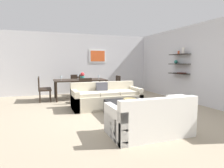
% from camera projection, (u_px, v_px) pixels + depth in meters
% --- Properties ---
extents(ground_plane, '(18.00, 18.00, 0.00)m').
position_uv_depth(ground_plane, '(111.00, 110.00, 5.80)').
color(ground_plane, tan).
extents(back_wall_unit, '(8.40, 0.09, 2.70)m').
position_uv_depth(back_wall_unit, '(92.00, 64.00, 9.05)').
color(back_wall_unit, silver).
rests_on(back_wall_unit, ground).
extents(right_wall_shelf_unit, '(0.34, 8.20, 2.70)m').
position_uv_depth(right_wall_shelf_unit, '(182.00, 64.00, 7.23)').
color(right_wall_shelf_unit, silver).
rests_on(right_wall_shelf_unit, ground).
extents(sofa_beige, '(2.11, 0.90, 0.78)m').
position_uv_depth(sofa_beige, '(106.00, 98.00, 6.07)').
color(sofa_beige, beige).
rests_on(sofa_beige, ground).
extents(loveseat_white, '(1.56, 0.90, 0.78)m').
position_uv_depth(loveseat_white, '(150.00, 120.00, 3.79)').
color(loveseat_white, white).
rests_on(loveseat_white, ground).
extents(coffee_table, '(1.02, 1.10, 0.38)m').
position_uv_depth(coffee_table, '(128.00, 109.00, 5.12)').
color(coffee_table, black).
rests_on(coffee_table, ground).
extents(decorative_bowl, '(0.37, 0.37, 0.07)m').
position_uv_depth(decorative_bowl, '(130.00, 100.00, 5.15)').
color(decorative_bowl, '#99844C').
rests_on(decorative_bowl, coffee_table).
extents(candle_jar, '(0.07, 0.07, 0.08)m').
position_uv_depth(candle_jar, '(140.00, 100.00, 5.13)').
color(candle_jar, silver).
rests_on(candle_jar, coffee_table).
extents(dining_table, '(1.97, 0.99, 0.75)m').
position_uv_depth(dining_table, '(80.00, 81.00, 7.53)').
color(dining_table, black).
rests_on(dining_table, ground).
extents(dining_chair_left_far, '(0.44, 0.44, 0.88)m').
position_uv_depth(dining_chair_left_far, '(42.00, 87.00, 7.30)').
color(dining_chair_left_far, black).
rests_on(dining_chair_left_far, ground).
extents(dining_chair_head, '(0.44, 0.44, 0.88)m').
position_uv_depth(dining_chair_head, '(76.00, 83.00, 8.40)').
color(dining_chair_head, black).
rests_on(dining_chair_head, ground).
extents(dining_chair_left_near, '(0.44, 0.44, 0.88)m').
position_uv_depth(dining_chair_left_near, '(42.00, 88.00, 6.88)').
color(dining_chair_left_near, black).
rests_on(dining_chair_left_near, ground).
extents(dining_chair_right_near, '(0.44, 0.44, 0.88)m').
position_uv_depth(dining_chair_right_near, '(115.00, 85.00, 7.81)').
color(dining_chair_right_near, black).
rests_on(dining_chair_right_near, ground).
extents(dining_chair_foot, '(0.44, 0.44, 0.88)m').
position_uv_depth(dining_chair_foot, '(85.00, 89.00, 6.71)').
color(dining_chair_foot, black).
rests_on(dining_chair_foot, ground).
extents(wine_glass_right_near, '(0.08, 0.08, 0.16)m').
position_uv_depth(wine_glass_right_near, '(99.00, 76.00, 7.64)').
color(wine_glass_right_near, silver).
rests_on(wine_glass_right_near, dining_table).
extents(wine_glass_head, '(0.07, 0.07, 0.18)m').
position_uv_depth(wine_glass_head, '(78.00, 75.00, 7.92)').
color(wine_glass_head, silver).
rests_on(wine_glass_head, dining_table).
extents(wine_glass_left_near, '(0.08, 0.08, 0.18)m').
position_uv_depth(wine_glass_left_near, '(61.00, 77.00, 7.16)').
color(wine_glass_left_near, silver).
rests_on(wine_glass_left_near, dining_table).
extents(centerpiece_vase, '(0.16, 0.16, 0.28)m').
position_uv_depth(centerpiece_vase, '(82.00, 76.00, 7.55)').
color(centerpiece_vase, teal).
rests_on(centerpiece_vase, dining_table).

